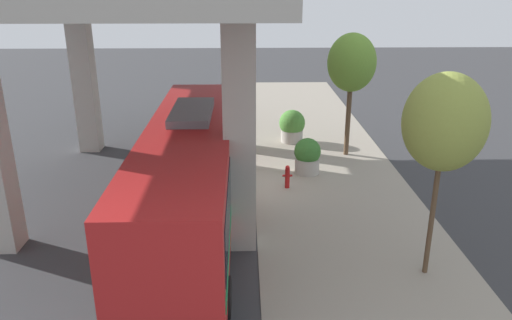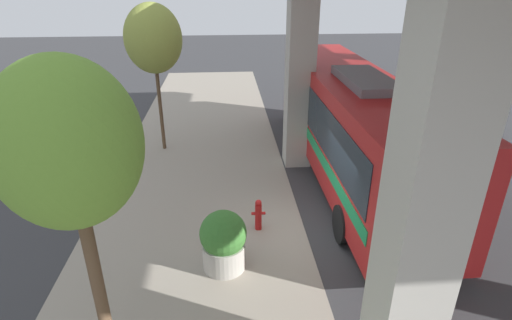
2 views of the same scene
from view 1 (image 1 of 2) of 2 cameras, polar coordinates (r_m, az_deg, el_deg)
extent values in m
plane|color=#38383A|center=(19.39, -0.22, -2.90)|extent=(80.00, 80.00, 0.00)
cube|color=gray|center=(19.68, 8.56, -2.75)|extent=(6.00, 40.00, 0.02)
cube|color=#ADA89E|center=(22.73, -1.76, 9.54)|extent=(0.90, 0.90, 6.81)
cube|color=#ADA89E|center=(13.98, -1.89, 2.70)|extent=(0.90, 0.90, 6.81)
cube|color=#ADA89E|center=(23.82, -19.06, 8.95)|extent=(0.90, 0.90, 6.81)
cube|color=#B21E1E|center=(15.39, -7.49, -1.54)|extent=(2.49, 12.25, 3.00)
cube|color=#19232D|center=(15.26, -7.55, -0.28)|extent=(2.53, 11.27, 1.32)
cube|color=#198C4C|center=(15.62, -7.39, -3.58)|extent=(2.53, 11.64, 0.36)
cube|color=slate|center=(16.05, -7.33, 5.47)|extent=(1.25, 3.06, 0.24)
cylinder|color=black|center=(12.22, -3.57, -15.39)|extent=(0.28, 1.00, 1.00)
cylinder|color=black|center=(12.53, -14.67, -15.09)|extent=(0.28, 1.00, 1.00)
cylinder|color=black|center=(19.55, -2.76, -1.15)|extent=(0.28, 1.00, 1.00)
cylinder|color=black|center=(19.74, -9.54, -1.19)|extent=(0.28, 1.00, 1.00)
cylinder|color=#B21919|center=(19.03, 3.60, -2.12)|extent=(0.18, 0.18, 0.78)
sphere|color=#B21919|center=(18.87, 3.63, -0.87)|extent=(0.17, 0.17, 0.17)
cylinder|color=#B21919|center=(19.00, 4.01, -1.79)|extent=(0.11, 0.08, 0.08)
cylinder|color=#B21919|center=(18.98, 3.20, -1.80)|extent=(0.11, 0.08, 0.08)
cylinder|color=#ADA89E|center=(20.53, 5.84, -0.67)|extent=(0.99, 0.99, 0.66)
sphere|color=#38722D|center=(20.32, 5.91, 0.99)|extent=(1.09, 1.09, 1.09)
sphere|color=#BF334C|center=(20.45, 5.51, 0.66)|extent=(0.35, 0.35, 0.35)
cylinder|color=#ADA89E|center=(24.45, 4.11, 2.78)|extent=(1.07, 1.07, 0.62)
sphere|color=#4C8C38|center=(24.26, 4.15, 4.26)|extent=(1.26, 1.26, 1.26)
sphere|color=#BF334C|center=(24.41, 3.80, 3.88)|extent=(0.37, 0.37, 0.37)
cylinder|color=brown|center=(22.56, 10.49, 4.87)|extent=(0.22, 0.22, 3.55)
ellipsoid|color=olive|center=(22.06, 10.89, 10.89)|extent=(2.08, 2.08, 2.50)
cylinder|color=brown|center=(13.89, 19.53, -5.65)|extent=(0.14, 0.14, 3.65)
ellipsoid|color=olive|center=(13.06, 20.77, 4.07)|extent=(2.06, 2.06, 2.47)
camera|label=2|loc=(26.76, 3.93, 17.34)|focal=28.00mm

